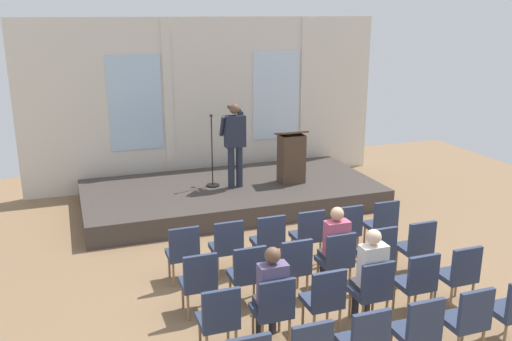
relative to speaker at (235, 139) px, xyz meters
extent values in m
plane|color=#846647|center=(-0.05, -4.30, -1.46)|extent=(16.21, 16.21, 0.00)
cube|color=silver|center=(-0.05, 1.93, 0.49)|extent=(8.53, 0.10, 3.90)
cube|color=silver|center=(-1.75, 1.87, 0.56)|extent=(1.20, 0.04, 2.14)
cube|color=silver|center=(-1.01, 1.88, 0.49)|extent=(0.20, 0.08, 3.90)
cube|color=silver|center=(1.66, 1.87, 0.56)|extent=(1.20, 0.04, 2.14)
cube|color=silver|center=(2.41, 1.88, 0.49)|extent=(0.20, 0.08, 3.90)
cube|color=#3F3833|center=(-0.05, 0.13, -1.25)|extent=(6.19, 3.00, 0.43)
cylinder|color=#232838|center=(-0.09, -0.02, -0.60)|extent=(0.14, 0.14, 0.88)
cylinder|color=#232838|center=(0.09, -0.02, -0.60)|extent=(0.14, 0.14, 0.88)
cube|color=#232838|center=(0.00, -0.02, 0.17)|extent=(0.42, 0.22, 0.66)
cube|color=#B28C19|center=(0.00, 0.10, 0.25)|extent=(0.06, 0.01, 0.40)
sphere|color=brown|center=(0.00, -0.01, 0.64)|extent=(0.21, 0.21, 0.21)
cylinder|color=#232838|center=(-0.24, 0.06, 0.28)|extent=(0.09, 0.28, 0.45)
cylinder|color=#232838|center=(0.16, 0.12, 0.51)|extent=(0.15, 0.36, 0.15)
cylinder|color=#232838|center=(0.12, 0.25, 0.54)|extent=(0.11, 0.34, 0.15)
sphere|color=brown|center=(0.05, 0.51, 0.59)|extent=(0.10, 0.10, 0.10)
cylinder|color=black|center=(-0.44, 0.20, -1.02)|extent=(0.28, 0.28, 0.03)
cylinder|color=black|center=(-0.44, 0.20, -0.28)|extent=(0.02, 0.02, 1.45)
sphere|color=#262626|center=(-0.44, 0.20, 0.48)|extent=(0.07, 0.07, 0.07)
cube|color=#4C3828|center=(1.25, -0.08, -0.51)|extent=(0.52, 0.40, 1.05)
cube|color=#4C3828|center=(1.25, -0.06, 0.05)|extent=(0.60, 0.48, 0.14)
cylinder|color=olive|center=(-1.60, -2.81, -1.26)|extent=(0.04, 0.04, 0.40)
cylinder|color=olive|center=(-1.96, -2.81, -1.26)|extent=(0.04, 0.04, 0.40)
cylinder|color=olive|center=(-1.60, -3.15, -1.26)|extent=(0.04, 0.04, 0.40)
cylinder|color=olive|center=(-1.96, -3.15, -1.26)|extent=(0.04, 0.04, 0.40)
cube|color=#2D3851|center=(-1.78, -2.98, -1.02)|extent=(0.46, 0.44, 0.08)
cube|color=#2D3851|center=(-1.78, -3.17, -0.75)|extent=(0.46, 0.06, 0.46)
cylinder|color=olive|center=(-0.91, -2.81, -1.26)|extent=(0.04, 0.04, 0.40)
cylinder|color=olive|center=(-1.27, -2.81, -1.26)|extent=(0.04, 0.04, 0.40)
cylinder|color=olive|center=(-0.91, -3.15, -1.26)|extent=(0.04, 0.04, 0.40)
cylinder|color=olive|center=(-1.27, -3.15, -1.26)|extent=(0.04, 0.04, 0.40)
cube|color=#2D3851|center=(-1.09, -2.98, -1.02)|extent=(0.46, 0.44, 0.08)
cube|color=#2D3851|center=(-1.09, -3.17, -0.75)|extent=(0.46, 0.06, 0.46)
cylinder|color=olive|center=(-0.22, -2.81, -1.26)|extent=(0.04, 0.04, 0.40)
cylinder|color=olive|center=(-0.58, -2.81, -1.26)|extent=(0.04, 0.04, 0.40)
cylinder|color=olive|center=(-0.22, -3.15, -1.26)|extent=(0.04, 0.04, 0.40)
cylinder|color=olive|center=(-0.58, -3.15, -1.26)|extent=(0.04, 0.04, 0.40)
cube|color=#2D3851|center=(-0.40, -2.98, -1.02)|extent=(0.46, 0.44, 0.08)
cube|color=#2D3851|center=(-0.40, -3.17, -0.75)|extent=(0.46, 0.06, 0.46)
cylinder|color=olive|center=(0.48, -2.81, -1.26)|extent=(0.04, 0.04, 0.40)
cylinder|color=olive|center=(0.12, -2.81, -1.26)|extent=(0.04, 0.04, 0.40)
cylinder|color=olive|center=(0.48, -3.15, -1.26)|extent=(0.04, 0.04, 0.40)
cylinder|color=olive|center=(0.12, -3.15, -1.26)|extent=(0.04, 0.04, 0.40)
cube|color=#2D3851|center=(0.30, -2.98, -1.02)|extent=(0.46, 0.44, 0.08)
cube|color=#2D3851|center=(0.30, -3.17, -0.75)|extent=(0.46, 0.06, 0.46)
cylinder|color=olive|center=(1.17, -2.81, -1.26)|extent=(0.04, 0.04, 0.40)
cylinder|color=olive|center=(0.81, -2.81, -1.26)|extent=(0.04, 0.04, 0.40)
cylinder|color=olive|center=(1.17, -3.15, -1.26)|extent=(0.04, 0.04, 0.40)
cylinder|color=olive|center=(0.81, -3.15, -1.26)|extent=(0.04, 0.04, 0.40)
cube|color=#2D3851|center=(0.99, -2.98, -1.02)|extent=(0.46, 0.44, 0.08)
cube|color=#2D3851|center=(0.99, -3.17, -0.75)|extent=(0.46, 0.06, 0.46)
cylinder|color=olive|center=(1.86, -2.81, -1.26)|extent=(0.04, 0.04, 0.40)
cylinder|color=olive|center=(1.50, -2.81, -1.26)|extent=(0.04, 0.04, 0.40)
cylinder|color=olive|center=(1.86, -3.15, -1.26)|extent=(0.04, 0.04, 0.40)
cylinder|color=olive|center=(1.50, -3.15, -1.26)|extent=(0.04, 0.04, 0.40)
cube|color=#2D3851|center=(1.68, -2.98, -1.02)|extent=(0.46, 0.44, 0.08)
cube|color=#2D3851|center=(1.68, -3.17, -0.75)|extent=(0.46, 0.06, 0.46)
cylinder|color=olive|center=(-1.60, -3.80, -1.26)|extent=(0.04, 0.04, 0.40)
cylinder|color=olive|center=(-1.96, -3.80, -1.26)|extent=(0.04, 0.04, 0.40)
cylinder|color=olive|center=(-1.60, -4.14, -1.26)|extent=(0.04, 0.04, 0.40)
cylinder|color=olive|center=(-1.96, -4.14, -1.26)|extent=(0.04, 0.04, 0.40)
cube|color=#2D3851|center=(-1.78, -3.97, -1.02)|extent=(0.46, 0.44, 0.08)
cube|color=#2D3851|center=(-1.78, -4.16, -0.75)|extent=(0.46, 0.06, 0.46)
cylinder|color=olive|center=(-0.91, -3.80, -1.26)|extent=(0.04, 0.04, 0.40)
cylinder|color=olive|center=(-1.27, -3.80, -1.26)|extent=(0.04, 0.04, 0.40)
cylinder|color=olive|center=(-0.91, -4.14, -1.26)|extent=(0.04, 0.04, 0.40)
cylinder|color=olive|center=(-1.27, -4.14, -1.26)|extent=(0.04, 0.04, 0.40)
cube|color=#2D3851|center=(-1.09, -3.97, -1.02)|extent=(0.46, 0.44, 0.08)
cube|color=#2D3851|center=(-1.09, -4.16, -0.75)|extent=(0.46, 0.06, 0.46)
cylinder|color=olive|center=(-0.22, -3.80, -1.26)|extent=(0.04, 0.04, 0.40)
cylinder|color=olive|center=(-0.58, -3.80, -1.26)|extent=(0.04, 0.04, 0.40)
cylinder|color=olive|center=(-0.22, -4.14, -1.26)|extent=(0.04, 0.04, 0.40)
cylinder|color=olive|center=(-0.58, -4.14, -1.26)|extent=(0.04, 0.04, 0.40)
cube|color=#2D3851|center=(-0.40, -3.97, -1.02)|extent=(0.46, 0.44, 0.08)
cube|color=#2D3851|center=(-0.40, -4.16, -0.75)|extent=(0.46, 0.06, 0.46)
cylinder|color=olive|center=(0.48, -3.80, -1.26)|extent=(0.04, 0.04, 0.40)
cylinder|color=olive|center=(0.12, -3.80, -1.26)|extent=(0.04, 0.04, 0.40)
cylinder|color=olive|center=(0.48, -4.14, -1.26)|extent=(0.04, 0.04, 0.40)
cylinder|color=olive|center=(0.12, -4.14, -1.26)|extent=(0.04, 0.04, 0.40)
cube|color=#2D3851|center=(0.30, -3.97, -1.02)|extent=(0.46, 0.44, 0.08)
cube|color=#2D3851|center=(0.30, -4.16, -0.75)|extent=(0.46, 0.06, 0.46)
cylinder|color=#2D2D33|center=(0.21, -3.79, -1.24)|extent=(0.10, 0.10, 0.44)
cylinder|color=#2D2D33|center=(0.39, -3.79, -1.24)|extent=(0.10, 0.10, 0.44)
cube|color=#2D2D33|center=(0.30, -3.91, -0.96)|extent=(0.34, 0.36, 0.12)
cube|color=#B24C66|center=(0.30, -4.02, -0.64)|extent=(0.36, 0.20, 0.53)
sphere|color=tan|center=(0.30, -4.00, -0.26)|extent=(0.20, 0.20, 0.20)
cylinder|color=olive|center=(1.17, -3.80, -1.26)|extent=(0.04, 0.04, 0.40)
cylinder|color=olive|center=(0.81, -3.80, -1.26)|extent=(0.04, 0.04, 0.40)
cylinder|color=olive|center=(1.17, -4.14, -1.26)|extent=(0.04, 0.04, 0.40)
cylinder|color=olive|center=(0.81, -4.14, -1.26)|extent=(0.04, 0.04, 0.40)
cube|color=#2D3851|center=(0.99, -3.97, -1.02)|extent=(0.46, 0.44, 0.08)
cube|color=#2D3851|center=(0.99, -4.16, -0.75)|extent=(0.46, 0.06, 0.46)
cylinder|color=olive|center=(1.86, -3.80, -1.26)|extent=(0.04, 0.04, 0.40)
cylinder|color=olive|center=(1.50, -3.80, -1.26)|extent=(0.04, 0.04, 0.40)
cylinder|color=olive|center=(1.86, -4.14, -1.26)|extent=(0.04, 0.04, 0.40)
cylinder|color=olive|center=(1.50, -4.14, -1.26)|extent=(0.04, 0.04, 0.40)
cube|color=#2D3851|center=(1.68, -3.97, -1.02)|extent=(0.46, 0.44, 0.08)
cube|color=#2D3851|center=(1.68, -4.16, -0.75)|extent=(0.46, 0.06, 0.46)
cylinder|color=olive|center=(-1.60, -4.80, -1.26)|extent=(0.04, 0.04, 0.40)
cylinder|color=olive|center=(-1.96, -4.80, -1.26)|extent=(0.04, 0.04, 0.40)
cube|color=#2D3851|center=(-1.78, -4.97, -1.02)|extent=(0.46, 0.44, 0.08)
cube|color=#2D3851|center=(-1.78, -5.16, -0.75)|extent=(0.46, 0.06, 0.46)
cylinder|color=olive|center=(-0.91, -4.80, -1.26)|extent=(0.04, 0.04, 0.40)
cylinder|color=olive|center=(-1.27, -4.80, -1.26)|extent=(0.04, 0.04, 0.40)
cylinder|color=olive|center=(-0.91, -5.14, -1.26)|extent=(0.04, 0.04, 0.40)
cylinder|color=olive|center=(-1.27, -5.14, -1.26)|extent=(0.04, 0.04, 0.40)
cube|color=#2D3851|center=(-1.09, -4.97, -1.02)|extent=(0.46, 0.44, 0.08)
cube|color=#2D3851|center=(-1.09, -5.16, -0.75)|extent=(0.46, 0.06, 0.46)
cylinder|color=#2D2D33|center=(-1.18, -4.79, -1.24)|extent=(0.10, 0.10, 0.44)
cylinder|color=#2D2D33|center=(-1.00, -4.79, -1.24)|extent=(0.10, 0.10, 0.44)
cube|color=#2D2D33|center=(-1.09, -4.91, -0.96)|extent=(0.34, 0.36, 0.12)
cube|color=#594C72|center=(-1.09, -5.02, -0.64)|extent=(0.36, 0.20, 0.53)
sphere|color=brown|center=(-1.09, -5.00, -0.26)|extent=(0.20, 0.20, 0.20)
cylinder|color=olive|center=(-0.22, -4.80, -1.26)|extent=(0.04, 0.04, 0.40)
cylinder|color=olive|center=(-0.58, -4.80, -1.26)|extent=(0.04, 0.04, 0.40)
cylinder|color=olive|center=(-0.22, -5.14, -1.26)|extent=(0.04, 0.04, 0.40)
cylinder|color=olive|center=(-0.58, -5.14, -1.26)|extent=(0.04, 0.04, 0.40)
cube|color=#2D3851|center=(-0.40, -4.97, -1.02)|extent=(0.46, 0.44, 0.08)
cube|color=#2D3851|center=(-0.40, -5.16, -0.75)|extent=(0.46, 0.06, 0.46)
cylinder|color=olive|center=(0.48, -4.80, -1.26)|extent=(0.04, 0.04, 0.40)
cylinder|color=olive|center=(0.12, -4.80, -1.26)|extent=(0.04, 0.04, 0.40)
cylinder|color=olive|center=(0.48, -5.14, -1.26)|extent=(0.04, 0.04, 0.40)
cylinder|color=olive|center=(0.12, -5.14, -1.26)|extent=(0.04, 0.04, 0.40)
cube|color=#2D3851|center=(0.30, -4.97, -1.02)|extent=(0.46, 0.44, 0.08)
cube|color=#2D3851|center=(0.30, -5.16, -0.75)|extent=(0.46, 0.06, 0.46)
cylinder|color=#2D2D33|center=(0.21, -4.79, -1.24)|extent=(0.10, 0.10, 0.44)
cylinder|color=#2D2D33|center=(0.39, -4.79, -1.24)|extent=(0.10, 0.10, 0.44)
cube|color=#2D2D33|center=(0.30, -4.91, -0.96)|extent=(0.34, 0.36, 0.12)
cube|color=silver|center=(0.30, -5.02, -0.62)|extent=(0.36, 0.20, 0.57)
sphere|color=beige|center=(0.30, -5.00, -0.22)|extent=(0.20, 0.20, 0.20)
cylinder|color=olive|center=(1.17, -4.80, -1.26)|extent=(0.04, 0.04, 0.40)
cylinder|color=olive|center=(0.81, -4.80, -1.26)|extent=(0.04, 0.04, 0.40)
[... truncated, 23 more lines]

